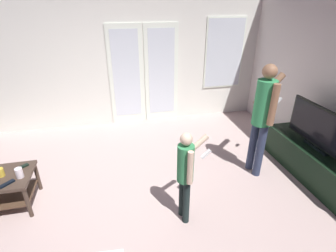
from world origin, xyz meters
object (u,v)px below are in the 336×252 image
person_child (186,170)px  tv_remote_black (21,167)px  person_adult (263,112)px  cup_near_edge (19,173)px  flat_screen_tv (321,129)px  tv_stand (312,162)px  dvd_remote_slim (7,184)px  cup_by_laptop (0,172)px

person_child → tv_remote_black: 2.12m
person_adult → person_child: 1.50m
person_adult → person_child: person_adult is taller
person_adult → cup_near_edge: 3.24m
flat_screen_tv → cup_near_edge: (-3.96, 0.22, -0.26)m
tv_stand → tv_remote_black: tv_remote_black is taller
person_adult → dvd_remote_slim: (-3.31, -0.18, -0.52)m
tv_stand → dvd_remote_slim: size_ratio=10.04×
person_adult → cup_by_laptop: size_ratio=15.81×
tv_remote_black → cup_near_edge: bearing=-117.5°
flat_screen_tv → person_child: size_ratio=1.04×
person_adult → tv_remote_black: 3.29m
person_adult → cup_near_edge: person_adult is taller
flat_screen_tv → cup_near_edge: bearing=176.8°
cup_by_laptop → tv_remote_black: cup_by_laptop is taller
flat_screen_tv → person_child: 2.10m
flat_screen_tv → person_adult: size_ratio=0.73×
tv_stand → person_child: bearing=-169.2°
flat_screen_tv → cup_by_laptop: size_ratio=11.54×
person_child → cup_by_laptop: (-2.13, 0.69, -0.19)m
tv_stand → person_adult: bearing=159.5°
person_child → cup_near_edge: bearing=162.0°
person_child → person_adult: bearing=27.6°
dvd_remote_slim → cup_near_edge: bearing=1.8°
dvd_remote_slim → tv_remote_black: bearing=32.9°
tv_stand → tv_remote_black: size_ratio=10.04×
cup_near_edge → dvd_remote_slim: cup_near_edge is taller
tv_stand → tv_remote_black: (-4.00, 0.43, 0.23)m
dvd_remote_slim → person_child: bearing=-58.6°
person_adult → person_child: (-1.30, -0.68, -0.30)m
flat_screen_tv → dvd_remote_slim: (-4.07, 0.10, -0.31)m
flat_screen_tv → cup_near_edge: flat_screen_tv is taller
tv_stand → person_child: 2.15m
cup_near_edge → cup_by_laptop: bearing=162.1°
cup_by_laptop → flat_screen_tv: bearing=-4.0°
cup_near_edge → tv_remote_black: 0.22m
flat_screen_tv → cup_by_laptop: 4.21m
person_child → cup_by_laptop: 2.25m
person_child → tv_remote_black: size_ratio=6.84×
flat_screen_tv → cup_near_edge: 3.97m
person_child → tv_remote_black: person_child is taller
cup_near_edge → cup_by_laptop: cup_near_edge is taller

